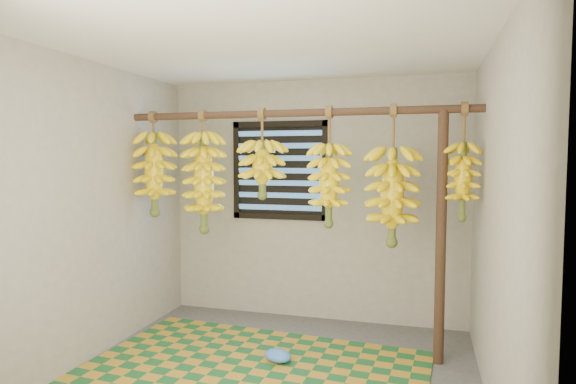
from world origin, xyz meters
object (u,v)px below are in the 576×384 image
(support_post, at_px, (441,238))
(banana_bunch_b, at_px, (204,182))
(banana_bunch_f, at_px, (463,181))
(banana_bunch_e, at_px, (392,196))
(banana_bunch_a, at_px, (154,174))
(banana_bunch_d, at_px, (329,185))
(woven_mat, at_px, (241,382))
(plastic_bag, at_px, (278,356))
(banana_bunch_c, at_px, (262,169))

(support_post, height_order, banana_bunch_b, banana_bunch_b)
(banana_bunch_f, bearing_deg, banana_bunch_e, -180.00)
(banana_bunch_a, distance_m, banana_bunch_d, 1.63)
(support_post, relative_size, woven_mat, 0.77)
(plastic_bag, xyz_separation_m, banana_bunch_e, (0.85, 0.35, 1.26))
(banana_bunch_b, bearing_deg, banana_bunch_f, 0.00)
(plastic_bag, distance_m, banana_bunch_f, 1.99)
(banana_bunch_e, bearing_deg, woven_mat, -143.68)
(banana_bunch_a, relative_size, banana_bunch_d, 0.96)
(plastic_bag, bearing_deg, banana_bunch_d, 45.95)
(plastic_bag, bearing_deg, banana_bunch_f, 14.15)
(plastic_bag, distance_m, banana_bunch_a, 1.95)
(woven_mat, bearing_deg, banana_bunch_d, 56.24)
(banana_bunch_a, distance_m, banana_bunch_f, 2.67)
(plastic_bag, height_order, banana_bunch_f, banana_bunch_f)
(plastic_bag, distance_m, banana_bunch_b, 1.61)
(banana_bunch_e, bearing_deg, support_post, 0.00)
(banana_bunch_a, relative_size, banana_bunch_c, 1.24)
(woven_mat, relative_size, banana_bunch_d, 2.61)
(banana_bunch_a, bearing_deg, banana_bunch_e, 0.00)
(support_post, height_order, banana_bunch_f, banana_bunch_f)
(banana_bunch_b, distance_m, banana_bunch_c, 0.56)
(plastic_bag, height_order, banana_bunch_b, banana_bunch_b)
(banana_bunch_a, bearing_deg, banana_bunch_d, 0.00)
(plastic_bag, xyz_separation_m, banana_bunch_c, (-0.24, 0.35, 1.47))
(banana_bunch_a, bearing_deg, plastic_bag, -15.05)
(banana_bunch_f, bearing_deg, banana_bunch_d, 180.00)
(banana_bunch_e, height_order, banana_bunch_f, same)
(support_post, relative_size, plastic_bag, 8.52)
(banana_bunch_b, bearing_deg, banana_bunch_d, 0.00)
(banana_bunch_b, xyz_separation_m, banana_bunch_c, (0.55, -0.00, 0.12))
(plastic_bag, height_order, banana_bunch_d, banana_bunch_d)
(banana_bunch_e, relative_size, banana_bunch_f, 1.24)
(banana_bunch_d, bearing_deg, woven_mat, -123.76)
(banana_bunch_d, bearing_deg, banana_bunch_b, 180.00)
(support_post, relative_size, banana_bunch_f, 2.22)
(support_post, height_order, banana_bunch_a, banana_bunch_a)
(woven_mat, height_order, banana_bunch_b, banana_bunch_b)
(banana_bunch_a, bearing_deg, banana_bunch_f, 0.00)
(banana_bunch_c, bearing_deg, banana_bunch_d, 0.00)
(banana_bunch_f, bearing_deg, woven_mat, -154.20)
(woven_mat, relative_size, banana_bunch_f, 2.86)
(woven_mat, bearing_deg, banana_bunch_b, 130.41)
(banana_bunch_d, bearing_deg, banana_bunch_f, 0.00)
(banana_bunch_c, relative_size, banana_bunch_d, 0.77)
(banana_bunch_e, bearing_deg, banana_bunch_a, 180.00)
(support_post, height_order, woven_mat, support_post)
(plastic_bag, relative_size, banana_bunch_d, 0.24)
(woven_mat, relative_size, plastic_bag, 11.00)
(banana_bunch_a, height_order, banana_bunch_d, same)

